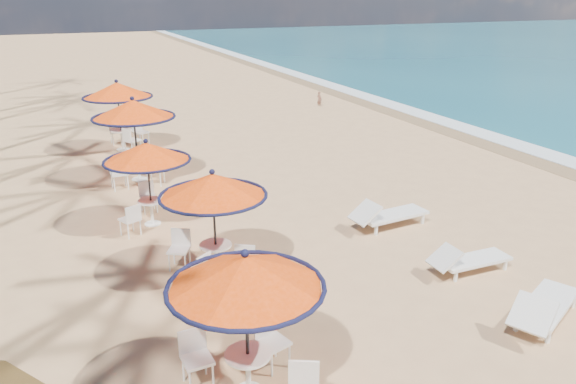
{
  "coord_description": "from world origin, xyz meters",
  "views": [
    {
      "loc": [
        -7.37,
        -6.99,
        5.73
      ],
      "look_at": [
        -2.41,
        4.55,
        1.2
      ],
      "focal_mm": 35.0,
      "sensor_mm": 36.0,
      "label": 1
    }
  ],
  "objects_px": {
    "station_2": "(146,160)",
    "station_3": "(134,117)",
    "lounger_near": "(544,307)",
    "lounger_mid": "(467,259)",
    "station_4": "(119,99)",
    "lounger_far": "(387,214)",
    "station_1": "(212,199)",
    "station_0": "(248,289)"
  },
  "relations": [
    {
      "from": "station_4",
      "to": "lounger_mid",
      "type": "xyz_separation_m",
      "value": [
        5.35,
        -13.09,
        -1.63
      ]
    },
    {
      "from": "station_0",
      "to": "station_1",
      "type": "relative_size",
      "value": 1.02
    },
    {
      "from": "station_0",
      "to": "station_1",
      "type": "height_order",
      "value": "station_0"
    },
    {
      "from": "station_0",
      "to": "station_1",
      "type": "xyz_separation_m",
      "value": [
        0.56,
        3.81,
        -0.03
      ]
    },
    {
      "from": "station_0",
      "to": "lounger_far",
      "type": "xyz_separation_m",
      "value": [
        5.3,
        4.52,
        -1.39
      ]
    },
    {
      "from": "station_1",
      "to": "station_2",
      "type": "bearing_deg",
      "value": 103.02
    },
    {
      "from": "station_1",
      "to": "lounger_near",
      "type": "relative_size",
      "value": 1.06
    },
    {
      "from": "station_4",
      "to": "lounger_far",
      "type": "xyz_separation_m",
      "value": [
        5.11,
        -10.31,
        -1.59
      ]
    },
    {
      "from": "station_3",
      "to": "lounger_mid",
      "type": "relative_size",
      "value": 1.42
    },
    {
      "from": "station_0",
      "to": "station_4",
      "type": "relative_size",
      "value": 0.9
    },
    {
      "from": "station_2",
      "to": "station_4",
      "type": "height_order",
      "value": "station_4"
    },
    {
      "from": "station_2",
      "to": "lounger_far",
      "type": "relative_size",
      "value": 1.04
    },
    {
      "from": "station_1",
      "to": "station_0",
      "type": "bearing_deg",
      "value": -98.44
    },
    {
      "from": "station_1",
      "to": "lounger_mid",
      "type": "distance_m",
      "value": 5.56
    },
    {
      "from": "station_4",
      "to": "lounger_near",
      "type": "xyz_separation_m",
      "value": [
        5.29,
        -15.21,
        -1.59
      ]
    },
    {
      "from": "station_3",
      "to": "lounger_far",
      "type": "relative_size",
      "value": 1.23
    },
    {
      "from": "station_2",
      "to": "station_4",
      "type": "distance_m",
      "value": 7.74
    },
    {
      "from": "station_1",
      "to": "lounger_mid",
      "type": "relative_size",
      "value": 1.25
    },
    {
      "from": "station_1",
      "to": "station_4",
      "type": "relative_size",
      "value": 0.88
    },
    {
      "from": "station_3",
      "to": "lounger_far",
      "type": "distance_m",
      "value": 8.35
    },
    {
      "from": "station_3",
      "to": "lounger_far",
      "type": "height_order",
      "value": "station_3"
    },
    {
      "from": "station_0",
      "to": "station_3",
      "type": "distance_m",
      "value": 10.84
    },
    {
      "from": "station_3",
      "to": "lounger_mid",
      "type": "bearing_deg",
      "value": -59.14
    },
    {
      "from": "station_4",
      "to": "lounger_far",
      "type": "distance_m",
      "value": 11.62
    },
    {
      "from": "station_0",
      "to": "lounger_near",
      "type": "height_order",
      "value": "station_0"
    },
    {
      "from": "lounger_near",
      "to": "station_2",
      "type": "bearing_deg",
      "value": 100.88
    },
    {
      "from": "station_2",
      "to": "station_3",
      "type": "relative_size",
      "value": 0.85
    },
    {
      "from": "station_3",
      "to": "lounger_near",
      "type": "bearing_deg",
      "value": -64.38
    },
    {
      "from": "station_1",
      "to": "lounger_far",
      "type": "distance_m",
      "value": 4.98
    },
    {
      "from": "station_0",
      "to": "station_2",
      "type": "distance_m",
      "value": 7.11
    },
    {
      "from": "station_4",
      "to": "lounger_mid",
      "type": "distance_m",
      "value": 14.23
    },
    {
      "from": "station_2",
      "to": "lounger_near",
      "type": "bearing_deg",
      "value": -52.79
    },
    {
      "from": "station_0",
      "to": "lounger_near",
      "type": "xyz_separation_m",
      "value": [
        5.48,
        -0.38,
        -1.39
      ]
    },
    {
      "from": "station_3",
      "to": "lounger_far",
      "type": "bearing_deg",
      "value": -50.58
    },
    {
      "from": "station_0",
      "to": "station_3",
      "type": "xyz_separation_m",
      "value": [
        0.11,
        10.84,
        0.3
      ]
    },
    {
      "from": "station_0",
      "to": "lounger_near",
      "type": "distance_m",
      "value": 5.67
    },
    {
      "from": "station_0",
      "to": "lounger_near",
      "type": "bearing_deg",
      "value": -3.94
    },
    {
      "from": "lounger_near",
      "to": "lounger_mid",
      "type": "distance_m",
      "value": 2.12
    },
    {
      "from": "station_1",
      "to": "station_3",
      "type": "bearing_deg",
      "value": 93.74
    },
    {
      "from": "lounger_near",
      "to": "lounger_mid",
      "type": "xyz_separation_m",
      "value": [
        0.06,
        2.12,
        -0.04
      ]
    },
    {
      "from": "station_0",
      "to": "station_2",
      "type": "xyz_separation_m",
      "value": [
        -0.2,
        7.1,
        -0.01
      ]
    },
    {
      "from": "station_2",
      "to": "lounger_near",
      "type": "relative_size",
      "value": 1.03
    }
  ]
}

